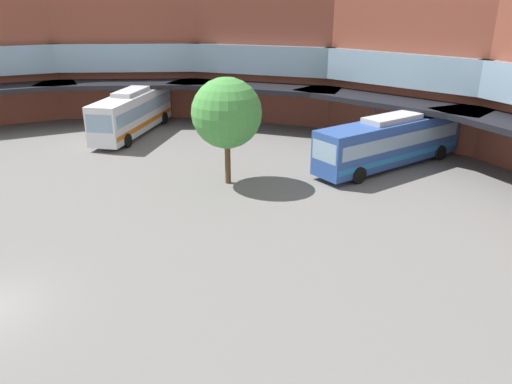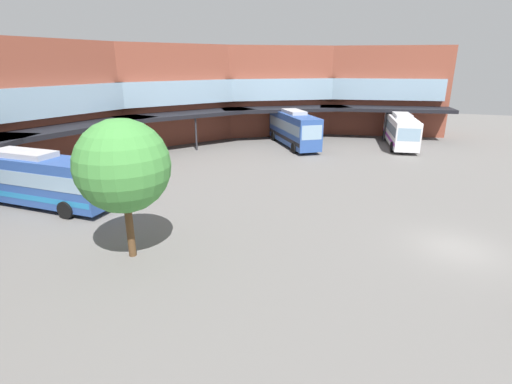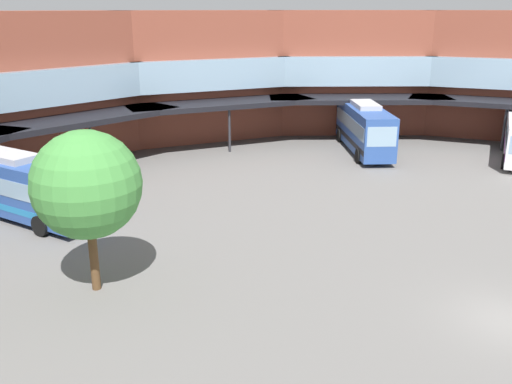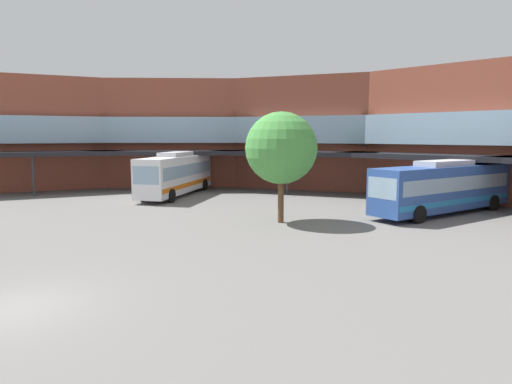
# 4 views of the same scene
# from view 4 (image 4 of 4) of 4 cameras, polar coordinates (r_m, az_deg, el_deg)

# --- Properties ---
(ground_plane) EXTENTS (120.26, 120.26, 0.00)m
(ground_plane) POSITION_cam_4_polar(r_m,az_deg,el_deg) (16.01, -28.03, -12.93)
(ground_plane) COLOR slate
(station_building) EXTENTS (77.78, 41.87, 10.94)m
(station_building) POSITION_cam_4_polar(r_m,az_deg,el_deg) (27.83, 22.69, 7.10)
(station_building) COLOR brown
(station_building) RESTS_ON ground
(bus_0) EXTENTS (2.83, 12.45, 3.63)m
(bus_0) POSITION_cam_4_polar(r_m,az_deg,el_deg) (32.76, 22.73, 0.60)
(bus_0) COLOR #2D519E
(bus_0) RESTS_ON ground
(bus_3) EXTENTS (9.80, 10.32, 3.85)m
(bus_3) POSITION_cam_4_polar(r_m,az_deg,el_deg) (40.09, -10.12, 2.32)
(bus_3) COLOR white
(bus_3) RESTS_ON ground
(plaza_tree) EXTENTS (4.34, 4.34, 6.71)m
(plaza_tree) POSITION_cam_4_polar(r_m,az_deg,el_deg) (27.00, 3.22, 5.58)
(plaza_tree) COLOR brown
(plaza_tree) RESTS_ON ground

